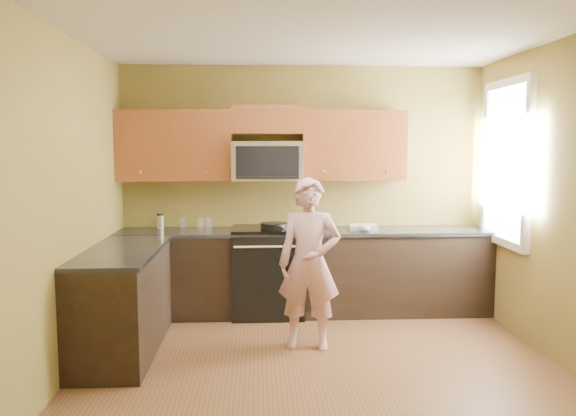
{
  "coord_description": "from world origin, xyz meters",
  "views": [
    {
      "loc": [
        -0.5,
        -4.46,
        1.82
      ],
      "look_at": [
        -0.2,
        1.3,
        1.2
      ],
      "focal_mm": 36.07,
      "sensor_mm": 36.0,
      "label": 1
    }
  ],
  "objects": [
    {
      "name": "stove",
      "position": [
        -0.4,
        1.68,
        0.47
      ],
      "size": [
        0.76,
        0.65,
        0.95
      ],
      "primitive_type": null,
      "color": "black",
      "rests_on": "floor"
    },
    {
      "name": "napkin_b",
      "position": [
        0.63,
        1.56,
        0.95
      ],
      "size": [
        0.12,
        0.14,
        0.07
      ],
      "primitive_type": "ellipsoid",
      "rotation": [
        0.0,
        0.0,
        -0.04
      ],
      "color": "silver",
      "rests_on": "countertop_back"
    },
    {
      "name": "wall_back",
      "position": [
        0.0,
        2.0,
        1.35
      ],
      "size": [
        4.0,
        0.0,
        4.0
      ],
      "primitive_type": "plane",
      "rotation": [
        1.57,
        0.0,
        0.0
      ],
      "color": "brown",
      "rests_on": "ground"
    },
    {
      "name": "butter_tub",
      "position": [
        -0.03,
        1.68,
        0.92
      ],
      "size": [
        0.12,
        0.12,
        0.08
      ],
      "primitive_type": null,
      "rotation": [
        0.0,
        0.0,
        0.08
      ],
      "color": "gold",
      "rests_on": "countertop_back"
    },
    {
      "name": "wall_right",
      "position": [
        2.0,
        0.0,
        1.35
      ],
      "size": [
        0.0,
        4.0,
        4.0
      ],
      "primitive_type": "plane",
      "rotation": [
        1.57,
        0.0,
        -1.57
      ],
      "color": "brown",
      "rests_on": "ground"
    },
    {
      "name": "glass_c",
      "position": [
        -1.12,
        1.82,
        0.98
      ],
      "size": [
        0.08,
        0.08,
        0.12
      ],
      "primitive_type": "cylinder",
      "rotation": [
        0.0,
        0.0,
        -0.08
      ],
      "color": "silver",
      "rests_on": "countertop_back"
    },
    {
      "name": "cabinet_back_run",
      "position": [
        0.0,
        1.7,
        0.44
      ],
      "size": [
        4.0,
        0.6,
        0.88
      ],
      "primitive_type": "cube",
      "color": "black",
      "rests_on": "floor"
    },
    {
      "name": "upper_cab_left",
      "position": [
        -1.39,
        1.83,
        1.45
      ],
      "size": [
        1.22,
        0.33,
        0.75
      ],
      "primitive_type": null,
      "color": "brown",
      "rests_on": "wall_back"
    },
    {
      "name": "napkin_a",
      "position": [
        -0.11,
        1.58,
        0.95
      ],
      "size": [
        0.12,
        0.13,
        0.06
      ],
      "primitive_type": "ellipsoid",
      "rotation": [
        0.0,
        0.0,
        -0.06
      ],
      "color": "silver",
      "rests_on": "countertop_back"
    },
    {
      "name": "woman",
      "position": [
        -0.04,
        0.62,
        0.77
      ],
      "size": [
        0.62,
        0.46,
        1.54
      ],
      "primitive_type": "imported",
      "rotation": [
        0.0,
        0.0,
        -0.18
      ],
      "color": "#D26975",
      "rests_on": "floor"
    },
    {
      "name": "cabinet_left_run",
      "position": [
        -1.7,
        0.6,
        0.44
      ],
      "size": [
        0.6,
        1.6,
        0.88
      ],
      "primitive_type": "cube",
      "color": "black",
      "rests_on": "floor"
    },
    {
      "name": "toast_slice",
      "position": [
        0.13,
        1.5,
        0.93
      ],
      "size": [
        0.12,
        0.12,
        0.01
      ],
      "primitive_type": "cube",
      "rotation": [
        0.0,
        0.0,
        -0.11
      ],
      "color": "#B27F47",
      "rests_on": "countertop_back"
    },
    {
      "name": "window",
      "position": [
        1.98,
        1.2,
        1.65
      ],
      "size": [
        0.06,
        1.06,
        1.66
      ],
      "primitive_type": null,
      "color": "white",
      "rests_on": "wall_right"
    },
    {
      "name": "travel_mug",
      "position": [
        -1.57,
        1.85,
        0.92
      ],
      "size": [
        0.08,
        0.08,
        0.17
      ],
      "primitive_type": null,
      "rotation": [
        0.0,
        0.0,
        0.0
      ],
      "color": "silver",
      "rests_on": "countertop_back"
    },
    {
      "name": "frying_pan",
      "position": [
        -0.33,
        1.58,
        0.95
      ],
      "size": [
        0.41,
        0.57,
        0.07
      ],
      "primitive_type": null,
      "rotation": [
        0.0,
        0.0,
        0.25
      ],
      "color": "black",
      "rests_on": "stove"
    },
    {
      "name": "glass_b",
      "position": [
        -1.04,
        1.83,
        0.98
      ],
      "size": [
        0.08,
        0.08,
        0.12
      ],
      "primitive_type": "cylinder",
      "rotation": [
        0.0,
        0.0,
        -0.17
      ],
      "color": "silver",
      "rests_on": "countertop_back"
    },
    {
      "name": "upper_cab_over_mw",
      "position": [
        -0.4,
        1.83,
        2.1
      ],
      "size": [
        0.76,
        0.33,
        0.3
      ],
      "primitive_type": "cube",
      "color": "brown",
      "rests_on": "wall_back"
    },
    {
      "name": "dish_towel",
      "position": [
        0.63,
        1.69,
        0.95
      ],
      "size": [
        0.32,
        0.26,
        0.05
      ],
      "primitive_type": "cube",
      "rotation": [
        0.0,
        0.0,
        -0.07
      ],
      "color": "silver",
      "rests_on": "countertop_back"
    },
    {
      "name": "microwave",
      "position": [
        -0.4,
        1.8,
        1.45
      ],
      "size": [
        0.76,
        0.4,
        0.42
      ],
      "primitive_type": null,
      "color": "silver",
      "rests_on": "wall_back"
    },
    {
      "name": "wall_left",
      "position": [
        -2.0,
        0.0,
        1.35
      ],
      "size": [
        0.0,
        4.0,
        4.0
      ],
      "primitive_type": "plane",
      "rotation": [
        1.57,
        0.0,
        1.57
      ],
      "color": "brown",
      "rests_on": "ground"
    },
    {
      "name": "countertop_left",
      "position": [
        -1.69,
        0.6,
        0.9
      ],
      "size": [
        0.62,
        1.6,
        0.04
      ],
      "primitive_type": "cube",
      "color": "black",
      "rests_on": "cabinet_left_run"
    },
    {
      "name": "wall_front",
      "position": [
        0.0,
        -2.0,
        1.35
      ],
      "size": [
        4.0,
        0.0,
        4.0
      ],
      "primitive_type": "plane",
      "rotation": [
        -1.57,
        0.0,
        0.0
      ],
      "color": "brown",
      "rests_on": "ground"
    },
    {
      "name": "upper_cab_right",
      "position": [
        0.54,
        1.83,
        1.45
      ],
      "size": [
        1.12,
        0.33,
        0.75
      ],
      "primitive_type": null,
      "color": "brown",
      "rests_on": "wall_back"
    },
    {
      "name": "ceiling",
      "position": [
        0.0,
        0.0,
        2.7
      ],
      "size": [
        4.0,
        4.0,
        0.0
      ],
      "primitive_type": "plane",
      "rotation": [
        3.14,
        0.0,
        0.0
      ],
      "color": "white",
      "rests_on": "ground"
    },
    {
      "name": "glass_a",
      "position": [
        -1.33,
        1.9,
        0.98
      ],
      "size": [
        0.07,
        0.07,
        0.12
      ],
      "primitive_type": "cylinder",
      "rotation": [
        0.0,
        0.0,
        0.04
      ],
      "color": "silver",
      "rests_on": "countertop_back"
    },
    {
      "name": "floor",
      "position": [
        0.0,
        0.0,
        0.0
      ],
      "size": [
        4.0,
        4.0,
        0.0
      ],
      "primitive_type": "plane",
      "color": "brown",
      "rests_on": "ground"
    },
    {
      "name": "countertop_back",
      "position": [
        0.0,
        1.69,
        0.9
      ],
      "size": [
        4.0,
        0.62,
        0.04
      ],
      "primitive_type": "cube",
      "color": "black",
      "rests_on": "cabinet_back_run"
    }
  ]
}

